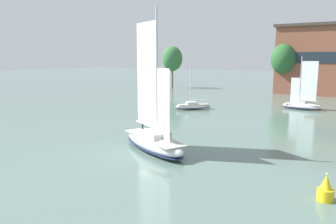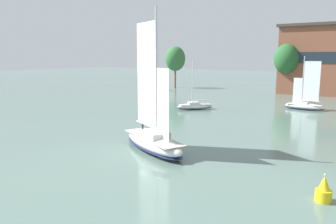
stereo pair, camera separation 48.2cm
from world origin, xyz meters
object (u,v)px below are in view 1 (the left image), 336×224
at_px(sailboat_main, 153,140).
at_px(channel_buoy, 326,190).
at_px(sailboat_moored_far_slip, 302,105).
at_px(sailboat_moored_mid_channel, 153,88).
at_px(sailboat_moored_near_marina, 193,106).
at_px(tree_shore_left, 172,59).
at_px(tree_shore_right, 283,59).

height_order(sailboat_main, channel_buoy, sailboat_main).
bearing_deg(sailboat_moored_far_slip, sailboat_moored_mid_channel, 163.55).
xyz_separation_m(sailboat_moored_near_marina, channel_buoy, (25.88, -30.67, 0.15)).
distance_m(tree_shore_left, channel_buoy, 83.76).
relative_size(sailboat_main, sailboat_moored_far_slip, 1.49).
distance_m(tree_shore_left, tree_shore_right, 33.78).
relative_size(tree_shore_left, tree_shore_right, 0.99).
xyz_separation_m(sailboat_main, channel_buoy, (17.02, -3.98, -0.36)).
height_order(sailboat_moored_near_marina, sailboat_moored_mid_channel, sailboat_moored_mid_channel).
distance_m(tree_shore_left, sailboat_moored_far_slip, 50.03).
bearing_deg(sailboat_main, sailboat_moored_near_marina, 108.36).
height_order(tree_shore_left, tree_shore_right, tree_shore_right).
height_order(tree_shore_right, sailboat_moored_far_slip, tree_shore_right).
bearing_deg(sailboat_moored_far_slip, channel_buoy, -78.60).
relative_size(sailboat_moored_near_marina, channel_buoy, 4.70).
xyz_separation_m(sailboat_moored_mid_channel, channel_buoy, (50.47, -53.79, -0.03)).
bearing_deg(channel_buoy, tree_shore_left, 127.91).
bearing_deg(sailboat_moored_far_slip, tree_shore_left, 150.35).
bearing_deg(tree_shore_right, sailboat_moored_mid_channel, -160.31).
relative_size(sailboat_main, sailboat_moored_near_marina, 1.56).
bearing_deg(sailboat_moored_mid_channel, channel_buoy, -46.82).
distance_m(tree_shore_right, sailboat_moored_mid_channel, 36.07).
distance_m(tree_shore_right, sailboat_moored_far_slip, 27.22).
distance_m(sailboat_moored_near_marina, sailboat_moored_far_slip, 20.54).
height_order(sailboat_moored_far_slip, channel_buoy, sailboat_moored_far_slip).
height_order(sailboat_moored_mid_channel, sailboat_moored_far_slip, sailboat_moored_mid_channel).
xyz_separation_m(sailboat_moored_far_slip, channel_buoy, (8.34, -41.35, -0.03)).
relative_size(tree_shore_left, channel_buoy, 6.48).
bearing_deg(sailboat_moored_near_marina, sailboat_moored_far_slip, 31.35).
bearing_deg(sailboat_main, tree_shore_left, 118.97).
xyz_separation_m(tree_shore_left, channel_buoy, (51.22, -65.76, -8.31)).
height_order(tree_shore_right, sailboat_moored_mid_channel, tree_shore_right).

